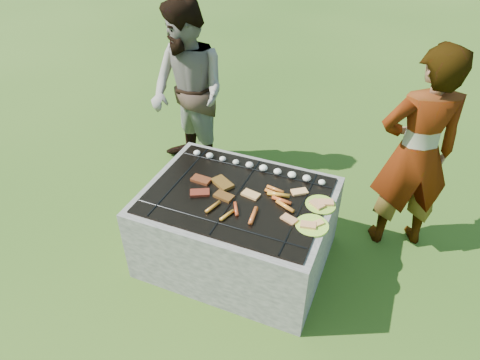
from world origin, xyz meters
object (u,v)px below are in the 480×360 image
object	(u,v)px
bystander	(188,94)
plate_near	(312,225)
cook	(416,154)
plate_far	(321,204)
fire_pit	(237,229)

from	to	relation	value
bystander	plate_near	bearing A→B (deg)	-9.01
bystander	cook	bearing A→B (deg)	19.76
plate_near	bystander	size ratio (longest dim) A/B	0.14
plate_far	bystander	world-z (taller)	bystander
fire_pit	plate_near	world-z (taller)	plate_near
plate_near	bystander	world-z (taller)	bystander
plate_far	plate_near	bearing A→B (deg)	-90.60
bystander	plate_far	bearing A→B (deg)	-2.65
plate_far	bystander	distance (m)	1.66
cook	bystander	bearing A→B (deg)	-31.54
fire_pit	bystander	size ratio (longest dim) A/B	0.81
plate_near	cook	xyz separation A→B (m)	(0.52, 0.79, 0.19)
plate_far	cook	world-z (taller)	cook
plate_near	cook	bearing A→B (deg)	56.49
plate_far	cook	size ratio (longest dim) A/B	0.16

